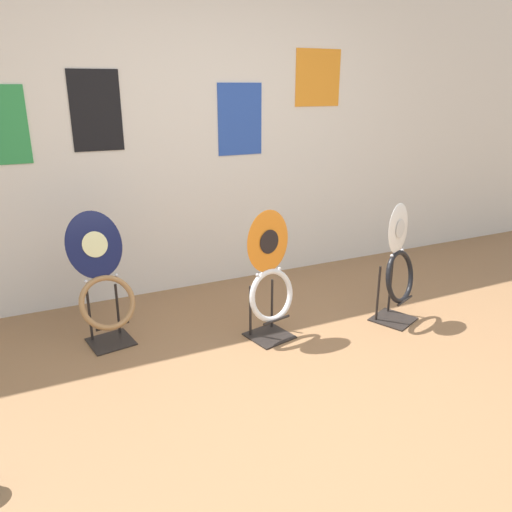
{
  "coord_description": "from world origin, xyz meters",
  "views": [
    {
      "loc": [
        -1.41,
        -1.75,
        1.68
      ],
      "look_at": [
        0.0,
        1.23,
        0.55
      ],
      "focal_mm": 35.0,
      "sensor_mm": 36.0,
      "label": 1
    }
  ],
  "objects": [
    {
      "name": "toilet_seat_display_navy_moon",
      "position": [
        -1.02,
        1.5,
        0.44
      ],
      "size": [
        0.43,
        0.42,
        0.89
      ],
      "color": "black",
      "rests_on": "ground_plane"
    },
    {
      "name": "toilet_seat_display_white_plain",
      "position": [
        0.99,
        0.89,
        0.43
      ],
      "size": [
        0.41,
        0.37,
        0.9
      ],
      "color": "black",
      "rests_on": "ground_plane"
    },
    {
      "name": "ground_plane",
      "position": [
        0.0,
        0.0,
        0.0
      ],
      "size": [
        14.0,
        14.0,
        0.0
      ],
      "primitive_type": "plane",
      "color": "#8E6642"
    },
    {
      "name": "toilet_seat_display_orange_sun",
      "position": [
        0.02,
        1.05,
        0.41
      ],
      "size": [
        0.39,
        0.33,
        0.91
      ],
      "color": "black",
      "rests_on": "ground_plane"
    },
    {
      "name": "wall_back",
      "position": [
        -0.0,
        2.22,
        1.3
      ],
      "size": [
        8.0,
        0.07,
        2.6
      ],
      "color": "silver",
      "rests_on": "ground_plane"
    }
  ]
}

